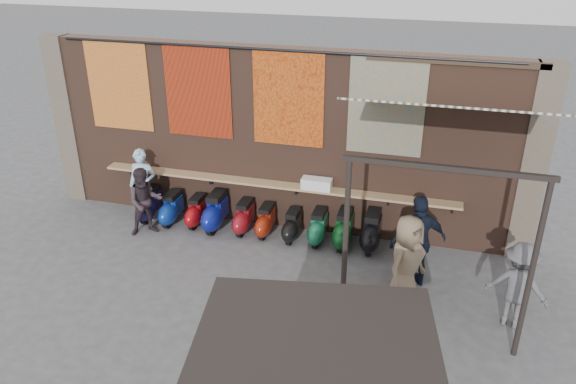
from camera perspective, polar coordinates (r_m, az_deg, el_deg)
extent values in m
plane|color=#474749|center=(10.88, -5.05, -9.47)|extent=(70.00, 70.00, 0.00)
cube|color=brown|center=(12.24, -1.06, 5.31)|extent=(10.00, 0.40, 4.00)
cube|color=#4C4238|center=(14.52, -21.30, 6.84)|extent=(0.50, 0.50, 4.00)
cube|color=#4C4238|center=(11.94, 23.65, 2.58)|extent=(0.50, 0.50, 4.00)
cube|color=#9E7A51|center=(12.25, -1.51, 0.78)|extent=(8.00, 0.32, 0.05)
cube|color=white|center=(11.94, 2.93, 0.84)|extent=(0.64, 0.27, 0.24)
cube|color=maroon|center=(13.19, -16.81, 10.29)|extent=(1.50, 0.02, 2.00)
cube|color=red|center=(12.31, -9.12, 10.01)|extent=(1.50, 0.02, 2.00)
cube|color=#C75818|center=(11.65, 0.03, 9.44)|extent=(1.50, 0.02, 2.00)
cube|color=#256888|center=(11.30, 9.96, 8.56)|extent=(1.50, 0.02, 2.00)
cylinder|color=black|center=(11.49, -1.47, 14.24)|extent=(9.50, 0.06, 0.06)
imported|color=#9EC7E6|center=(13.21, -14.50, 0.68)|extent=(0.69, 0.52, 1.72)
imported|color=#2E2429|center=(12.60, -14.31, -0.95)|extent=(0.95, 0.91, 1.55)
imported|color=black|center=(10.68, 13.06, -4.93)|extent=(1.17, 0.90, 1.86)
imported|color=#555559|center=(10.21, 22.29, -8.78)|extent=(1.14, 0.83, 1.58)
imported|color=#78644C|center=(10.00, 11.90, -7.15)|extent=(0.94, 1.06, 1.83)
cube|color=black|center=(5.86, 2.88, -14.85)|extent=(2.73, 2.28, 0.12)
cube|color=gold|center=(6.97, 3.11, -14.81)|extent=(1.19, 0.25, 0.50)
cube|color=beige|center=(9.59, 16.33, 8.32)|extent=(3.20, 3.28, 0.97)
cube|color=#33261C|center=(11.04, 16.68, 12.59)|extent=(3.30, 0.08, 0.12)
cube|color=black|center=(8.32, 15.82, 2.35)|extent=(3.00, 0.08, 0.08)
cylinder|color=black|center=(9.09, 5.83, -5.55)|extent=(0.09, 0.09, 3.10)
cylinder|color=black|center=(9.15, 23.49, -7.53)|extent=(0.09, 0.09, 3.10)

